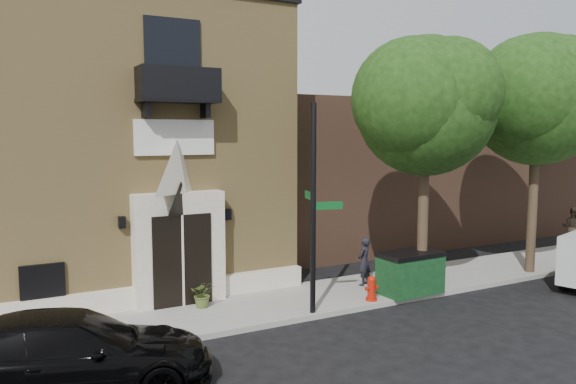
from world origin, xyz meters
name	(u,v)px	position (x,y,z in m)	size (l,w,h in m)	color
ground	(252,332)	(0.00, 0.00, 0.00)	(120.00, 120.00, 0.00)	black
sidewalk	(262,307)	(1.00, 1.50, 0.07)	(42.00, 3.00, 0.15)	gray
church	(75,144)	(-2.99, 7.95, 4.63)	(12.20, 11.01, 9.30)	tan
neighbour_building	(397,170)	(12.00, 9.00, 3.20)	(18.00, 8.00, 6.40)	brown
street_tree_left	(429,105)	(6.03, 0.35, 5.87)	(4.97, 4.38, 7.77)	#38281C
street_tree_mid	(541,98)	(11.03, 0.35, 6.20)	(5.21, 4.64, 8.25)	#38281C
black_sedan	(71,353)	(-4.47, -1.37, 0.79)	(2.20, 5.42, 1.57)	black
street_sign	(314,209)	(1.94, 0.21, 3.00)	(0.88, 1.04, 5.66)	black
fire_hydrant	(372,288)	(3.99, 0.31, 0.51)	(0.42, 0.33, 0.73)	#AD1708
dumpster	(410,272)	(5.50, 0.39, 0.79)	(1.98, 1.17, 1.27)	#0D3217
planter	(203,294)	(-0.55, 2.06, 0.53)	(0.69, 0.60, 0.77)	#506129
pedestrian_near	(364,261)	(4.78, 1.78, 0.93)	(0.57, 0.37, 1.55)	black
pedestrian_far	(573,228)	(16.00, 2.32, 1.03)	(0.86, 0.67, 1.76)	#30271F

